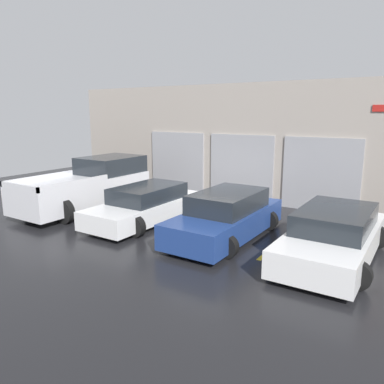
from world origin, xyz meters
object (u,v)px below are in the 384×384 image
pickup_truck (90,185)px  van_right (334,236)px  sedan_side (226,216)px  sedan_white (147,205)px

pickup_truck → van_right: (8.99, -0.25, -0.27)m
sedan_side → van_right: size_ratio=0.96×
pickup_truck → sedan_side: (5.99, -0.26, -0.24)m
sedan_white → van_right: size_ratio=0.98×
pickup_truck → sedan_white: pickup_truck is taller
pickup_truck → sedan_side: pickup_truck is taller
sedan_side → van_right: (3.00, 0.00, -0.03)m
sedan_white → van_right: van_right is taller
pickup_truck → sedan_white: size_ratio=1.16×
pickup_truck → sedan_side: bearing=-2.4°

